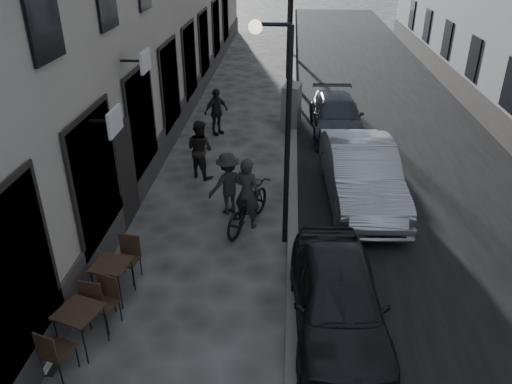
# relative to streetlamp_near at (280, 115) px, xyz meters

# --- Properties ---
(road) EXTENTS (7.30, 60.00, 0.00)m
(road) POSITION_rel_streetlamp_near_xyz_m (4.02, 10.00, -3.16)
(road) COLOR black
(road) RESTS_ON ground
(kerb) EXTENTS (0.25, 60.00, 0.12)m
(kerb) POSITION_rel_streetlamp_near_xyz_m (0.37, 10.00, -3.10)
(kerb) COLOR slate
(kerb) RESTS_ON ground
(streetlamp_near) EXTENTS (0.90, 0.28, 5.09)m
(streetlamp_near) POSITION_rel_streetlamp_near_xyz_m (0.00, 0.00, 0.00)
(streetlamp_near) COLOR black
(streetlamp_near) RESTS_ON ground
(streetlamp_far) EXTENTS (0.90, 0.28, 5.09)m
(streetlamp_far) POSITION_rel_streetlamp_near_xyz_m (0.00, 12.00, 0.00)
(streetlamp_far) COLOR black
(streetlamp_far) RESTS_ON ground
(bistro_set_b) EXTENTS (0.97, 1.76, 1.00)m
(bistro_set_b) POSITION_rel_streetlamp_near_xyz_m (-3.32, -3.69, -2.64)
(bistro_set_b) COLOR black
(bistro_set_b) RESTS_ON ground
(bistro_set_c) EXTENTS (0.78, 1.72, 0.99)m
(bistro_set_c) POSITION_rel_streetlamp_near_xyz_m (-3.21, -2.31, -2.65)
(bistro_set_c) COLOR black
(bistro_set_c) RESTS_ON ground
(sign_board) EXTENTS (0.41, 0.69, 1.18)m
(sign_board) POSITION_rel_streetlamp_near_xyz_m (-3.85, -4.05, -2.68)
(sign_board) COLOR black
(sign_board) RESTS_ON ground
(utility_cabinet) EXTENTS (0.76, 1.17, 1.63)m
(utility_cabinet) POSITION_rel_streetlamp_near_xyz_m (0.27, 7.87, -2.34)
(utility_cabinet) COLOR slate
(utility_cabinet) RESTS_ON ground
(bicycle) EXTENTS (1.47, 2.27, 1.13)m
(bicycle) POSITION_rel_streetlamp_near_xyz_m (-0.78, 0.66, -2.60)
(bicycle) COLOR black
(bicycle) RESTS_ON ground
(cyclist_rider) EXTENTS (0.78, 0.65, 1.84)m
(cyclist_rider) POSITION_rel_streetlamp_near_xyz_m (-0.78, 0.66, -2.24)
(cyclist_rider) COLOR #292724
(cyclist_rider) RESTS_ON ground
(pedestrian_near) EXTENTS (1.08, 1.02, 1.77)m
(pedestrian_near) POSITION_rel_streetlamp_near_xyz_m (-2.41, 3.41, -2.27)
(pedestrian_near) COLOR black
(pedestrian_near) RESTS_ON ground
(pedestrian_mid) EXTENTS (1.25, 1.11, 1.67)m
(pedestrian_mid) POSITION_rel_streetlamp_near_xyz_m (-1.32, 1.30, -2.32)
(pedestrian_mid) COLOR black
(pedestrian_mid) RESTS_ON ground
(pedestrian_far) EXTENTS (1.00, 1.00, 1.70)m
(pedestrian_far) POSITION_rel_streetlamp_near_xyz_m (-2.42, 6.97, -2.31)
(pedestrian_far) COLOR black
(pedestrian_far) RESTS_ON ground
(car_near) EXTENTS (1.83, 4.17, 1.40)m
(car_near) POSITION_rel_streetlamp_near_xyz_m (1.17, -2.88, -2.46)
(car_near) COLOR black
(car_near) RESTS_ON ground
(car_mid) EXTENTS (2.02, 5.09, 1.65)m
(car_mid) POSITION_rel_streetlamp_near_xyz_m (2.17, 2.17, -2.34)
(car_mid) COLOR #9EA2A7
(car_mid) RESTS_ON ground
(car_far) EXTENTS (1.94, 4.50, 1.29)m
(car_far) POSITION_rel_streetlamp_near_xyz_m (1.92, 7.40, -2.51)
(car_far) COLOR #32353C
(car_far) RESTS_ON ground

